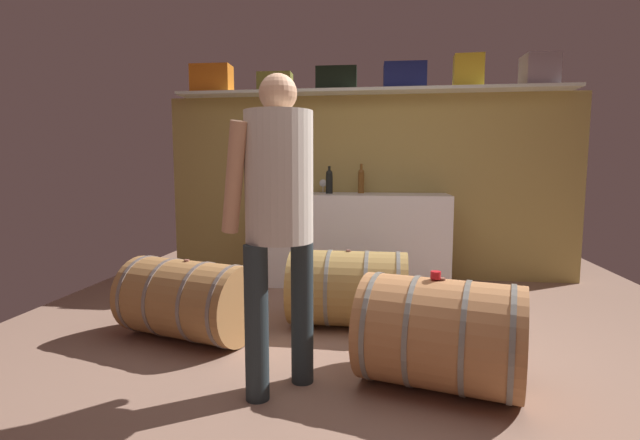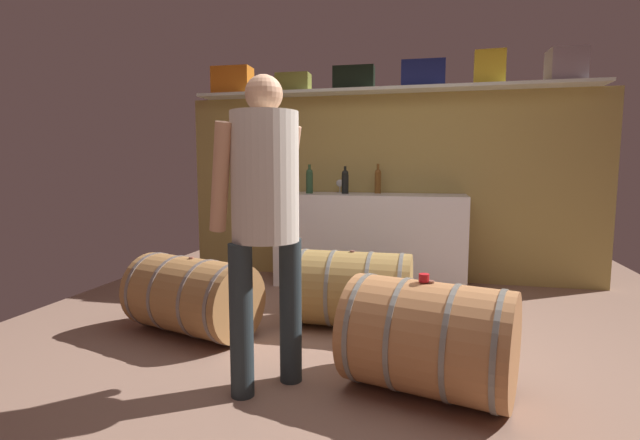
{
  "view_description": "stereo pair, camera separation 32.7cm",
  "coord_description": "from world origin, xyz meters",
  "px_view_note": "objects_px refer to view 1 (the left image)",
  "views": [
    {
      "loc": [
        0.15,
        -2.75,
        1.24
      ],
      "look_at": [
        -0.28,
        0.47,
        0.86
      ],
      "focal_mm": 26.18,
      "sensor_mm": 36.0,
      "label": 1
    },
    {
      "loc": [
        0.47,
        -2.7,
        1.24
      ],
      "look_at": [
        -0.28,
        0.47,
        0.86
      ],
      "focal_mm": 26.18,
      "sensor_mm": 36.0,
      "label": 2
    }
  ],
  "objects_px": {
    "toolcase_olive": "(275,82)",
    "toolcase_yellow": "(468,71)",
    "wine_barrel_flank": "(188,299)",
    "toolcase_grey": "(539,71)",
    "toolcase_orange": "(212,79)",
    "toolcase_navy": "(405,76)",
    "wine_barrel_near": "(441,334)",
    "toolcase_black": "(336,79)",
    "wine_barrel_far": "(348,288)",
    "wine_bottle_amber": "(361,180)",
    "wine_glass": "(323,184)",
    "wine_bottle_green": "(293,180)",
    "winemaker_pouring": "(278,201)",
    "tasting_cup": "(436,275)",
    "wine_bottle_dark": "(329,181)",
    "work_cabinet": "(354,239)"
  },
  "relations": [
    {
      "from": "toolcase_orange",
      "to": "wine_barrel_far",
      "type": "bearing_deg",
      "value": -44.74
    },
    {
      "from": "toolcase_grey",
      "to": "toolcase_yellow",
      "type": "bearing_deg",
      "value": 177.28
    },
    {
      "from": "wine_glass",
      "to": "wine_barrel_flank",
      "type": "height_order",
      "value": "wine_glass"
    },
    {
      "from": "toolcase_navy",
      "to": "wine_glass",
      "type": "height_order",
      "value": "toolcase_navy"
    },
    {
      "from": "wine_bottle_green",
      "to": "wine_bottle_amber",
      "type": "xyz_separation_m",
      "value": [
        0.7,
        0.16,
        -0.0
      ]
    },
    {
      "from": "toolcase_yellow",
      "to": "wine_bottle_amber",
      "type": "distance_m",
      "value": 1.55
    },
    {
      "from": "toolcase_orange",
      "to": "wine_glass",
      "type": "bearing_deg",
      "value": -2.43
    },
    {
      "from": "tasting_cup",
      "to": "toolcase_grey",
      "type": "bearing_deg",
      "value": 63.34
    },
    {
      "from": "toolcase_orange",
      "to": "toolcase_grey",
      "type": "distance_m",
      "value": 3.42
    },
    {
      "from": "toolcase_black",
      "to": "wine_glass",
      "type": "xyz_separation_m",
      "value": [
        -0.14,
        -0.02,
        -1.11
      ]
    },
    {
      "from": "wine_glass",
      "to": "wine_barrel_flank",
      "type": "xyz_separation_m",
      "value": [
        -0.74,
        -1.93,
        -0.77
      ]
    },
    {
      "from": "wine_bottle_green",
      "to": "wine_barrel_flank",
      "type": "bearing_deg",
      "value": -104.6
    },
    {
      "from": "toolcase_olive",
      "to": "toolcase_grey",
      "type": "distance_m",
      "value": 2.71
    },
    {
      "from": "toolcase_navy",
      "to": "wine_glass",
      "type": "xyz_separation_m",
      "value": [
        -0.85,
        -0.02,
        -1.12
      ]
    },
    {
      "from": "wine_barrel_near",
      "to": "tasting_cup",
      "type": "relative_size",
      "value": 17.79
    },
    {
      "from": "work_cabinet",
      "to": "winemaker_pouring",
      "type": "bearing_deg",
      "value": -96.33
    },
    {
      "from": "toolcase_olive",
      "to": "wine_glass",
      "type": "bearing_deg",
      "value": -4.1
    },
    {
      "from": "toolcase_orange",
      "to": "work_cabinet",
      "type": "relative_size",
      "value": 0.22
    },
    {
      "from": "toolcase_orange",
      "to": "toolcase_yellow",
      "type": "height_order",
      "value": "toolcase_yellow"
    },
    {
      "from": "toolcase_orange",
      "to": "wine_barrel_far",
      "type": "distance_m",
      "value": 2.92
    },
    {
      "from": "toolcase_orange",
      "to": "wine_barrel_near",
      "type": "bearing_deg",
      "value": -49.91
    },
    {
      "from": "toolcase_grey",
      "to": "wine_barrel_near",
      "type": "distance_m",
      "value": 3.35
    },
    {
      "from": "toolcase_grey",
      "to": "toolcase_olive",
      "type": "bearing_deg",
      "value": 177.28
    },
    {
      "from": "toolcase_black",
      "to": "wine_barrel_far",
      "type": "distance_m",
      "value": 2.42
    },
    {
      "from": "wine_bottle_amber",
      "to": "winemaker_pouring",
      "type": "bearing_deg",
      "value": -97.26
    },
    {
      "from": "wine_bottle_green",
      "to": "tasting_cup",
      "type": "distance_m",
      "value": 2.61
    },
    {
      "from": "wine_bottle_amber",
      "to": "wine_glass",
      "type": "bearing_deg",
      "value": 174.12
    },
    {
      "from": "wine_bottle_green",
      "to": "winemaker_pouring",
      "type": "bearing_deg",
      "value": -81.1
    },
    {
      "from": "toolcase_navy",
      "to": "work_cabinet",
      "type": "relative_size",
      "value": 0.22
    },
    {
      "from": "toolcase_yellow",
      "to": "toolcase_orange",
      "type": "bearing_deg",
      "value": -177.05
    },
    {
      "from": "toolcase_yellow",
      "to": "wine_barrel_near",
      "type": "height_order",
      "value": "toolcase_yellow"
    },
    {
      "from": "wine_bottle_green",
      "to": "wine_glass",
      "type": "height_order",
      "value": "wine_bottle_green"
    },
    {
      "from": "tasting_cup",
      "to": "wine_bottle_amber",
      "type": "bearing_deg",
      "value": 102.12
    },
    {
      "from": "toolcase_grey",
      "to": "winemaker_pouring",
      "type": "height_order",
      "value": "toolcase_grey"
    },
    {
      "from": "toolcase_olive",
      "to": "winemaker_pouring",
      "type": "xyz_separation_m",
      "value": [
        0.61,
        -2.63,
        -1.08
      ]
    },
    {
      "from": "toolcase_yellow",
      "to": "wine_barrel_flank",
      "type": "xyz_separation_m",
      "value": [
        -2.23,
        -1.95,
        -1.92
      ]
    },
    {
      "from": "toolcase_black",
      "to": "work_cabinet",
      "type": "height_order",
      "value": "toolcase_black"
    },
    {
      "from": "toolcase_grey",
      "to": "wine_bottle_dark",
      "type": "distance_m",
      "value": 2.38
    },
    {
      "from": "toolcase_olive",
      "to": "toolcase_yellow",
      "type": "xyz_separation_m",
      "value": [
        2.02,
        0.0,
        0.06
      ]
    },
    {
      "from": "toolcase_yellow",
      "to": "wine_bottle_green",
      "type": "xyz_separation_m",
      "value": [
        -1.78,
        -0.23,
        -1.11
      ]
    },
    {
      "from": "toolcase_orange",
      "to": "wine_barrel_far",
      "type": "height_order",
      "value": "toolcase_orange"
    },
    {
      "from": "toolcase_navy",
      "to": "wine_barrel_near",
      "type": "distance_m",
      "value": 3.11
    },
    {
      "from": "wine_barrel_far",
      "to": "toolcase_grey",
      "type": "bearing_deg",
      "value": 41.02
    },
    {
      "from": "wine_bottle_green",
      "to": "winemaker_pouring",
      "type": "xyz_separation_m",
      "value": [
        0.38,
        -2.4,
        -0.04
      ]
    },
    {
      "from": "wine_barrel_flank",
      "to": "toolcase_olive",
      "type": "bearing_deg",
      "value": 100.93
    },
    {
      "from": "wine_barrel_near",
      "to": "wine_bottle_amber",
      "type": "bearing_deg",
      "value": 117.89
    },
    {
      "from": "toolcase_grey",
      "to": "toolcase_black",
      "type": "bearing_deg",
      "value": 177.28
    },
    {
      "from": "toolcase_black",
      "to": "toolcase_navy",
      "type": "xyz_separation_m",
      "value": [
        0.71,
        0.0,
        0.01
      ]
    },
    {
      "from": "toolcase_black",
      "to": "winemaker_pouring",
      "type": "bearing_deg",
      "value": -92.61
    },
    {
      "from": "toolcase_yellow",
      "to": "wine_bottle_dark",
      "type": "distance_m",
      "value": 1.81
    }
  ]
}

